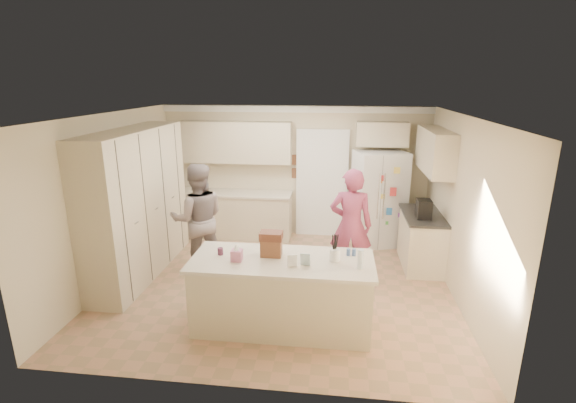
# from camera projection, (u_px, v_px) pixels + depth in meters

# --- Properties ---
(floor) EXTENTS (5.20, 4.60, 0.02)m
(floor) POSITION_uv_depth(u_px,v_px,m) (279.00, 285.00, 6.51)
(floor) COLOR #AB7D5E
(floor) RESTS_ON ground
(ceiling) EXTENTS (5.20, 4.60, 0.02)m
(ceiling) POSITION_uv_depth(u_px,v_px,m) (278.00, 114.00, 5.77)
(ceiling) COLOR white
(ceiling) RESTS_ON wall_back
(wall_back) EXTENTS (5.20, 0.02, 2.60)m
(wall_back) POSITION_uv_depth(u_px,v_px,m) (295.00, 172.00, 8.34)
(wall_back) COLOR beige
(wall_back) RESTS_ON ground
(wall_front) EXTENTS (5.20, 0.02, 2.60)m
(wall_front) POSITION_uv_depth(u_px,v_px,m) (244.00, 274.00, 3.94)
(wall_front) COLOR beige
(wall_front) RESTS_ON ground
(wall_left) EXTENTS (0.02, 4.60, 2.60)m
(wall_left) POSITION_uv_depth(u_px,v_px,m) (112.00, 199.00, 6.44)
(wall_left) COLOR beige
(wall_left) RESTS_ON ground
(wall_right) EXTENTS (0.02, 4.60, 2.60)m
(wall_right) POSITION_uv_depth(u_px,v_px,m) (462.00, 211.00, 5.84)
(wall_right) COLOR beige
(wall_right) RESTS_ON ground
(crown_back) EXTENTS (5.20, 0.08, 0.12)m
(crown_back) POSITION_uv_depth(u_px,v_px,m) (295.00, 109.00, 7.95)
(crown_back) COLOR white
(crown_back) RESTS_ON wall_back
(pantry_bank) EXTENTS (0.60, 2.60, 2.35)m
(pantry_bank) POSITION_uv_depth(u_px,v_px,m) (137.00, 204.00, 6.63)
(pantry_bank) COLOR beige
(pantry_bank) RESTS_ON floor
(back_base_cab) EXTENTS (2.20, 0.60, 0.88)m
(back_base_cab) POSITION_uv_depth(u_px,v_px,m) (236.00, 215.00, 8.42)
(back_base_cab) COLOR beige
(back_base_cab) RESTS_ON floor
(back_countertop) EXTENTS (2.24, 0.63, 0.04)m
(back_countertop) POSITION_uv_depth(u_px,v_px,m) (236.00, 193.00, 8.28)
(back_countertop) COLOR beige
(back_countertop) RESTS_ON back_base_cab
(back_upper_cab) EXTENTS (2.20, 0.35, 0.80)m
(back_upper_cab) POSITION_uv_depth(u_px,v_px,m) (235.00, 142.00, 8.13)
(back_upper_cab) COLOR beige
(back_upper_cab) RESTS_ON wall_back
(doorway_opening) EXTENTS (0.90, 0.06, 2.10)m
(doorway_opening) POSITION_uv_depth(u_px,v_px,m) (322.00, 185.00, 8.32)
(doorway_opening) COLOR black
(doorway_opening) RESTS_ON floor
(doorway_casing) EXTENTS (1.02, 0.03, 2.22)m
(doorway_casing) POSITION_uv_depth(u_px,v_px,m) (322.00, 185.00, 8.29)
(doorway_casing) COLOR white
(doorway_casing) RESTS_ON floor
(wall_frame_upper) EXTENTS (0.15, 0.02, 0.20)m
(wall_frame_upper) POSITION_uv_depth(u_px,v_px,m) (296.00, 160.00, 8.23)
(wall_frame_upper) COLOR brown
(wall_frame_upper) RESTS_ON wall_back
(wall_frame_lower) EXTENTS (0.15, 0.02, 0.20)m
(wall_frame_lower) POSITION_uv_depth(u_px,v_px,m) (296.00, 173.00, 8.31)
(wall_frame_lower) COLOR brown
(wall_frame_lower) RESTS_ON wall_back
(refrigerator) EXTENTS (1.06, 0.92, 1.80)m
(refrigerator) POSITION_uv_depth(u_px,v_px,m) (379.00, 199.00, 7.91)
(refrigerator) COLOR white
(refrigerator) RESTS_ON floor
(fridge_seam) EXTENTS (0.02, 0.02, 1.78)m
(fridge_seam) POSITION_uv_depth(u_px,v_px,m) (380.00, 204.00, 7.57)
(fridge_seam) COLOR gray
(fridge_seam) RESTS_ON refrigerator
(fridge_dispenser) EXTENTS (0.22, 0.03, 0.35)m
(fridge_dispenser) POSITION_uv_depth(u_px,v_px,m) (369.00, 191.00, 7.51)
(fridge_dispenser) COLOR black
(fridge_dispenser) RESTS_ON refrigerator
(fridge_handle_l) EXTENTS (0.02, 0.02, 0.85)m
(fridge_handle_l) POSITION_uv_depth(u_px,v_px,m) (378.00, 196.00, 7.52)
(fridge_handle_l) COLOR silver
(fridge_handle_l) RESTS_ON refrigerator
(fridge_handle_r) EXTENTS (0.02, 0.02, 0.85)m
(fridge_handle_r) POSITION_uv_depth(u_px,v_px,m) (384.00, 196.00, 7.50)
(fridge_handle_r) COLOR silver
(fridge_handle_r) RESTS_ON refrigerator
(over_fridge_cab) EXTENTS (0.95, 0.35, 0.45)m
(over_fridge_cab) POSITION_uv_depth(u_px,v_px,m) (382.00, 134.00, 7.75)
(over_fridge_cab) COLOR beige
(over_fridge_cab) RESTS_ON wall_back
(right_base_cab) EXTENTS (0.60, 1.20, 0.88)m
(right_base_cab) POSITION_uv_depth(u_px,v_px,m) (421.00, 241.00, 7.07)
(right_base_cab) COLOR beige
(right_base_cab) RESTS_ON floor
(right_countertop) EXTENTS (0.63, 1.24, 0.04)m
(right_countertop) POSITION_uv_depth(u_px,v_px,m) (423.00, 215.00, 6.94)
(right_countertop) COLOR #2D2B28
(right_countertop) RESTS_ON right_base_cab
(right_upper_cab) EXTENTS (0.35, 1.50, 0.70)m
(right_upper_cab) POSITION_uv_depth(u_px,v_px,m) (435.00, 151.00, 6.82)
(right_upper_cab) COLOR beige
(right_upper_cab) RESTS_ON wall_right
(coffee_maker) EXTENTS (0.22, 0.28, 0.30)m
(coffee_maker) POSITION_uv_depth(u_px,v_px,m) (424.00, 209.00, 6.71)
(coffee_maker) COLOR black
(coffee_maker) RESTS_ON right_countertop
(island_base) EXTENTS (2.20, 0.90, 0.88)m
(island_base) POSITION_uv_depth(u_px,v_px,m) (282.00, 294.00, 5.31)
(island_base) COLOR beige
(island_base) RESTS_ON floor
(island_top) EXTENTS (2.28, 0.96, 0.05)m
(island_top) POSITION_uv_depth(u_px,v_px,m) (282.00, 261.00, 5.18)
(island_top) COLOR beige
(island_top) RESTS_ON island_base
(utensil_crock) EXTENTS (0.13, 0.13, 0.15)m
(utensil_crock) POSITION_uv_depth(u_px,v_px,m) (335.00, 255.00, 5.13)
(utensil_crock) COLOR white
(utensil_crock) RESTS_ON island_top
(tissue_box) EXTENTS (0.13, 0.13, 0.14)m
(tissue_box) POSITION_uv_depth(u_px,v_px,m) (237.00, 255.00, 5.12)
(tissue_box) COLOR #CA7299
(tissue_box) RESTS_ON island_top
(tissue_plume) EXTENTS (0.08, 0.08, 0.08)m
(tissue_plume) POSITION_uv_depth(u_px,v_px,m) (236.00, 247.00, 5.09)
(tissue_plume) COLOR white
(tissue_plume) RESTS_ON tissue_box
(dollhouse_body) EXTENTS (0.26, 0.18, 0.22)m
(dollhouse_body) POSITION_uv_depth(u_px,v_px,m) (271.00, 247.00, 5.26)
(dollhouse_body) COLOR brown
(dollhouse_body) RESTS_ON island_top
(dollhouse_roof) EXTENTS (0.28, 0.20, 0.10)m
(dollhouse_roof) POSITION_uv_depth(u_px,v_px,m) (271.00, 236.00, 5.21)
(dollhouse_roof) COLOR #592D1E
(dollhouse_roof) RESTS_ON dollhouse_body
(jam_jar) EXTENTS (0.07, 0.07, 0.09)m
(jam_jar) POSITION_uv_depth(u_px,v_px,m) (220.00, 251.00, 5.30)
(jam_jar) COLOR #59263F
(jam_jar) RESTS_ON island_top
(greeting_card_a) EXTENTS (0.12, 0.06, 0.16)m
(greeting_card_a) POSITION_uv_depth(u_px,v_px,m) (292.00, 261.00, 4.95)
(greeting_card_a) COLOR white
(greeting_card_a) RESTS_ON island_top
(greeting_card_b) EXTENTS (0.12, 0.05, 0.16)m
(greeting_card_b) POSITION_uv_depth(u_px,v_px,m) (305.00, 260.00, 4.98)
(greeting_card_b) COLOR silver
(greeting_card_b) RESTS_ON island_top
(water_bottle) EXTENTS (0.07, 0.07, 0.24)m
(water_bottle) POSITION_uv_depth(u_px,v_px,m) (360.00, 259.00, 4.89)
(water_bottle) COLOR silver
(water_bottle) RESTS_ON island_top
(shaker_salt) EXTENTS (0.05, 0.05, 0.09)m
(shaker_salt) POSITION_uv_depth(u_px,v_px,m) (348.00, 252.00, 5.28)
(shaker_salt) COLOR #44629A
(shaker_salt) RESTS_ON island_top
(shaker_pepper) EXTENTS (0.05, 0.05, 0.09)m
(shaker_pepper) POSITION_uv_depth(u_px,v_px,m) (354.00, 252.00, 5.27)
(shaker_pepper) COLOR #44629A
(shaker_pepper) RESTS_ON island_top
(teen_boy) EXTENTS (1.06, 0.94, 1.82)m
(teen_boy) POSITION_uv_depth(u_px,v_px,m) (198.00, 219.00, 6.72)
(teen_boy) COLOR gray
(teen_boy) RESTS_ON floor
(teen_girl) EXTENTS (0.67, 0.45, 1.80)m
(teen_girl) POSITION_uv_depth(u_px,v_px,m) (351.00, 226.00, 6.44)
(teen_girl) COLOR #A54656
(teen_girl) RESTS_ON floor
(fridge_magnets) EXTENTS (0.76, 0.02, 1.44)m
(fridge_magnets) POSITION_uv_depth(u_px,v_px,m) (380.00, 204.00, 7.56)
(fridge_magnets) COLOR tan
(fridge_magnets) RESTS_ON refrigerator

